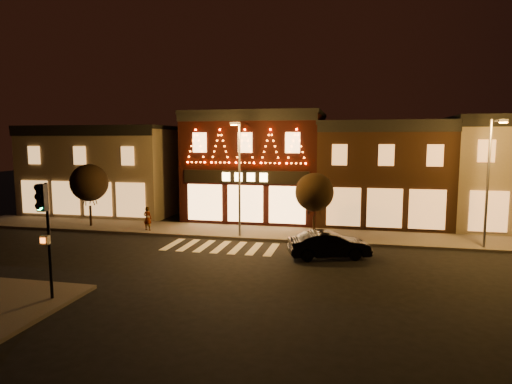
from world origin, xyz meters
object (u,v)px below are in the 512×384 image
(dark_sedan, at_px, (329,245))
(streetlamp_mid, at_px, (239,170))
(traffic_signal_near, at_px, (45,218))
(pedestrian, at_px, (148,218))

(dark_sedan, bearing_deg, streetlamp_mid, 42.02)
(traffic_signal_near, distance_m, pedestrian, 13.10)
(traffic_signal_near, xyz_separation_m, pedestrian, (-2.17, 12.71, -2.34))
(streetlamp_mid, relative_size, dark_sedan, 1.68)
(traffic_signal_near, distance_m, dark_sedan, 13.65)
(streetlamp_mid, height_order, pedestrian, streetlamp_mid)
(streetlamp_mid, distance_m, pedestrian, 7.29)
(dark_sedan, relative_size, pedestrian, 2.66)
(traffic_signal_near, bearing_deg, streetlamp_mid, 65.83)
(dark_sedan, xyz_separation_m, pedestrian, (-12.24, 3.86, 0.25))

